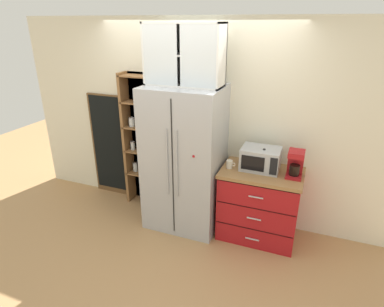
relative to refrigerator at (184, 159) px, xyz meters
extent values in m
plane|color=tan|center=(0.00, 0.00, -0.90)|extent=(10.78, 10.78, 0.00)
cube|color=silver|center=(0.00, 0.40, 0.37)|extent=(5.07, 0.10, 2.55)
cube|color=#ADAFB5|center=(0.00, 0.00, 0.00)|extent=(0.91, 0.70, 1.81)
cube|color=black|center=(0.00, -0.35, 0.00)|extent=(0.01, 0.01, 1.66)
cylinder|color=#ADAFB5|center=(-0.06, -0.36, 0.09)|extent=(0.02, 0.02, 0.81)
cylinder|color=#ADAFB5|center=(0.06, -0.36, 0.09)|extent=(0.02, 0.02, 0.81)
cube|color=#A8161C|center=(0.26, -0.35, 0.22)|extent=(0.02, 0.01, 0.02)
cube|color=brown|center=(-0.75, 0.37, 0.03)|extent=(0.54, 0.04, 1.88)
cube|color=olive|center=(-0.97, 0.25, 0.03)|extent=(0.04, 0.21, 1.88)
cube|color=olive|center=(-0.52, 0.25, 0.03)|extent=(0.04, 0.21, 1.88)
cube|color=olive|center=(-0.75, 0.25, -0.45)|extent=(0.48, 0.21, 0.02)
cylinder|color=silver|center=(-0.89, 0.26, -0.38)|extent=(0.07, 0.07, 0.12)
cylinder|color=#E0C67F|center=(-0.89, 0.26, -0.40)|extent=(0.06, 0.06, 0.08)
cylinder|color=#B2B2B7|center=(-0.89, 0.26, -0.31)|extent=(0.06, 0.06, 0.01)
cylinder|color=silver|center=(-0.75, 0.25, -0.37)|extent=(0.08, 0.08, 0.13)
cylinder|color=beige|center=(-0.75, 0.25, -0.39)|extent=(0.07, 0.07, 0.09)
cylinder|color=#B2B2B7|center=(-0.75, 0.25, -0.30)|extent=(0.07, 0.07, 0.01)
cylinder|color=silver|center=(-0.61, 0.27, -0.37)|extent=(0.06, 0.06, 0.14)
cylinder|color=#2D2D2D|center=(-0.61, 0.27, -0.39)|extent=(0.05, 0.05, 0.09)
cylinder|color=#B2B2B7|center=(-0.61, 0.27, -0.30)|extent=(0.06, 0.06, 0.01)
cube|color=olive|center=(-0.75, 0.25, -0.10)|extent=(0.48, 0.21, 0.02)
cylinder|color=silver|center=(-0.89, 0.24, -0.04)|extent=(0.06, 0.06, 0.11)
cylinder|color=#B77A38|center=(-0.89, 0.24, -0.06)|extent=(0.05, 0.05, 0.07)
cylinder|color=#B2B2B7|center=(-0.89, 0.24, 0.02)|extent=(0.06, 0.06, 0.01)
cylinder|color=silver|center=(-0.75, 0.23, -0.04)|extent=(0.07, 0.07, 0.10)
cylinder|color=white|center=(-0.75, 0.23, -0.06)|extent=(0.06, 0.06, 0.07)
cylinder|color=#B2B2B7|center=(-0.75, 0.23, 0.01)|extent=(0.07, 0.07, 0.01)
cylinder|color=silver|center=(-0.62, 0.25, -0.02)|extent=(0.07, 0.07, 0.14)
cylinder|color=white|center=(-0.62, 0.25, -0.05)|extent=(0.06, 0.06, 0.09)
cylinder|color=#B2B2B7|center=(-0.62, 0.25, 0.05)|extent=(0.07, 0.07, 0.01)
cube|color=olive|center=(-0.75, 0.25, 0.24)|extent=(0.48, 0.21, 0.02)
cylinder|color=silver|center=(-0.87, 0.24, 0.31)|extent=(0.08, 0.08, 0.11)
cylinder|color=brown|center=(-0.87, 0.24, 0.29)|extent=(0.07, 0.07, 0.08)
cylinder|color=#B2B2B7|center=(-0.87, 0.24, 0.37)|extent=(0.07, 0.07, 0.01)
cylinder|color=silver|center=(-0.75, 0.25, 0.32)|extent=(0.06, 0.06, 0.14)
cylinder|color=#CCB78C|center=(-0.75, 0.25, 0.30)|extent=(0.05, 0.05, 0.09)
cylinder|color=#B2B2B7|center=(-0.75, 0.25, 0.40)|extent=(0.06, 0.06, 0.01)
cylinder|color=silver|center=(-0.61, 0.26, 0.30)|extent=(0.07, 0.07, 0.09)
cylinder|color=#382316|center=(-0.61, 0.26, 0.29)|extent=(0.06, 0.06, 0.06)
cylinder|color=#B2B2B7|center=(-0.61, 0.26, 0.35)|extent=(0.06, 0.06, 0.01)
cube|color=olive|center=(-0.75, 0.25, 0.59)|extent=(0.48, 0.21, 0.02)
cube|color=olive|center=(-0.75, 0.25, 0.93)|extent=(0.48, 0.21, 0.02)
cube|color=#A8161C|center=(0.95, 0.05, -0.48)|extent=(0.91, 0.59, 0.84)
cube|color=#9E7042|center=(0.95, 0.05, -0.04)|extent=(0.94, 0.62, 0.04)
cube|color=black|center=(0.95, -0.24, -0.63)|extent=(0.89, 0.00, 0.01)
cube|color=silver|center=(0.95, -0.25, -0.76)|extent=(0.16, 0.01, 0.01)
cube|color=black|center=(0.95, -0.24, -0.35)|extent=(0.89, 0.00, 0.01)
cube|color=silver|center=(0.95, -0.25, -0.48)|extent=(0.16, 0.01, 0.01)
cube|color=black|center=(0.95, -0.24, -0.07)|extent=(0.89, 0.00, 0.01)
cube|color=silver|center=(0.95, -0.25, -0.20)|extent=(0.16, 0.01, 0.01)
cube|color=#ADAFB5|center=(0.91, 0.10, 0.11)|extent=(0.44, 0.32, 0.26)
cube|color=black|center=(0.85, -0.06, 0.11)|extent=(0.26, 0.01, 0.17)
cube|color=black|center=(1.08, -0.06, 0.11)|extent=(0.08, 0.01, 0.20)
cube|color=#A8161C|center=(1.30, 0.03, -0.01)|extent=(0.17, 0.20, 0.03)
cube|color=#A8161C|center=(1.30, 0.10, 0.13)|extent=(0.17, 0.06, 0.30)
cube|color=#A8161C|center=(1.30, 0.03, 0.26)|extent=(0.17, 0.20, 0.06)
cylinder|color=black|center=(1.30, 0.02, 0.07)|extent=(0.11, 0.11, 0.12)
cylinder|color=silver|center=(0.57, 0.00, 0.03)|extent=(0.07, 0.07, 0.10)
torus|color=silver|center=(0.62, 0.00, 0.03)|extent=(0.05, 0.01, 0.05)
cylinder|color=navy|center=(0.95, 0.13, 0.03)|extent=(0.08, 0.08, 0.10)
torus|color=navy|center=(1.00, 0.13, 0.03)|extent=(0.05, 0.01, 0.05)
cylinder|color=silver|center=(0.95, 0.06, 0.07)|extent=(0.07, 0.07, 0.19)
cone|color=silver|center=(0.95, 0.06, 0.18)|extent=(0.07, 0.07, 0.04)
cylinder|color=silver|center=(0.95, 0.06, 0.21)|extent=(0.03, 0.03, 0.07)
cylinder|color=black|center=(0.95, 0.06, 0.25)|extent=(0.03, 0.03, 0.01)
cube|color=silver|center=(0.00, 0.17, 1.24)|extent=(0.88, 0.02, 0.67)
cube|color=silver|center=(0.00, 0.02, 1.57)|extent=(0.88, 0.32, 0.02)
cube|color=silver|center=(0.00, 0.02, 0.91)|extent=(0.88, 0.32, 0.02)
cube|color=silver|center=(-0.43, 0.02, 1.24)|extent=(0.02, 0.32, 0.67)
cube|color=silver|center=(0.43, 0.02, 1.24)|extent=(0.02, 0.32, 0.67)
cube|color=silver|center=(0.00, 0.02, 1.24)|extent=(0.85, 0.30, 0.02)
cube|color=silver|center=(-0.22, -0.13, 1.24)|extent=(0.40, 0.01, 0.63)
cube|color=silver|center=(0.22, -0.13, 1.24)|extent=(0.40, 0.01, 0.63)
cylinder|color=silver|center=(-0.31, 0.02, 0.93)|extent=(0.05, 0.05, 0.00)
cylinder|color=silver|center=(-0.31, 0.02, 0.96)|extent=(0.01, 0.01, 0.07)
cone|color=silver|center=(-0.31, 0.02, 1.02)|extent=(0.06, 0.06, 0.05)
cylinder|color=silver|center=(-0.10, 0.02, 0.93)|extent=(0.05, 0.05, 0.00)
cylinder|color=silver|center=(-0.10, 0.02, 0.96)|extent=(0.01, 0.01, 0.07)
cone|color=silver|center=(-0.10, 0.02, 1.02)|extent=(0.06, 0.06, 0.05)
cylinder|color=silver|center=(0.10, 0.02, 0.93)|extent=(0.05, 0.05, 0.00)
cylinder|color=silver|center=(0.10, 0.02, 0.96)|extent=(0.01, 0.01, 0.07)
cone|color=silver|center=(0.10, 0.02, 1.02)|extent=(0.06, 0.06, 0.05)
cylinder|color=silver|center=(0.31, 0.02, 0.93)|extent=(0.05, 0.05, 0.00)
cylinder|color=silver|center=(0.31, 0.02, 0.96)|extent=(0.01, 0.01, 0.07)
cone|color=silver|center=(0.31, 0.02, 1.02)|extent=(0.06, 0.06, 0.05)
cylinder|color=white|center=(-0.26, 0.02, 1.28)|extent=(0.06, 0.06, 0.07)
cylinder|color=white|center=(0.00, 0.02, 1.28)|extent=(0.06, 0.06, 0.07)
cylinder|color=white|center=(0.26, 0.02, 1.28)|extent=(0.06, 0.06, 0.07)
cube|color=brown|center=(-1.33, 0.33, -0.13)|extent=(0.60, 0.04, 1.54)
cube|color=black|center=(-1.33, 0.31, -0.10)|extent=(0.54, 0.01, 1.44)
camera|label=1|loc=(1.40, -3.34, 1.59)|focal=29.85mm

